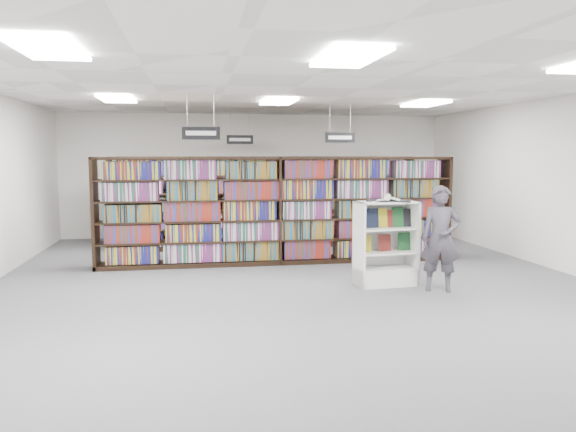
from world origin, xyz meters
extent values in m
plane|color=#4D4D52|center=(0.00, 0.00, 0.00)|extent=(12.00, 12.00, 0.00)
cube|color=white|center=(0.00, 0.00, 3.20)|extent=(10.00, 12.00, 0.10)
cube|color=white|center=(0.00, 6.00, 1.60)|extent=(10.00, 0.10, 3.20)
cube|color=white|center=(0.00, -6.00, 1.60)|extent=(10.00, 0.10, 3.20)
cube|color=white|center=(5.00, 0.00, 1.60)|extent=(0.10, 12.00, 3.20)
cube|color=black|center=(0.00, 2.00, 1.05)|extent=(7.00, 0.60, 2.10)
cube|color=maroon|center=(0.00, 2.00, 1.05)|extent=(6.88, 0.42, 1.98)
cube|color=black|center=(0.00, 4.00, 1.05)|extent=(7.00, 0.60, 2.10)
cube|color=maroon|center=(0.00, 4.00, 1.05)|extent=(6.88, 0.42, 1.98)
cube|color=black|center=(0.00, 5.70, 1.05)|extent=(7.00, 0.60, 2.10)
cube|color=maroon|center=(0.00, 5.70, 1.05)|extent=(6.88, 0.42, 1.98)
cylinder|color=#B2B2B7|center=(-1.73, 1.00, 2.91)|extent=(0.01, 0.01, 0.58)
cylinder|color=#B2B2B7|center=(-1.27, 1.00, 2.91)|extent=(0.01, 0.01, 0.58)
cube|color=black|center=(-1.50, 1.00, 2.51)|extent=(0.65, 0.02, 0.22)
cube|color=white|center=(-1.50, 0.99, 2.51)|extent=(0.52, 0.00, 0.08)
cylinder|color=#B2B2B7|center=(1.27, 3.00, 2.91)|extent=(0.01, 0.01, 0.58)
cylinder|color=#B2B2B7|center=(1.73, 3.00, 2.91)|extent=(0.01, 0.01, 0.58)
cube|color=black|center=(1.50, 3.00, 2.51)|extent=(0.65, 0.02, 0.22)
cube|color=white|center=(1.50, 2.99, 2.51)|extent=(0.52, 0.00, 0.08)
cylinder|color=#B2B2B7|center=(-0.73, 5.00, 2.91)|extent=(0.01, 0.01, 0.58)
cylinder|color=#B2B2B7|center=(-0.27, 5.00, 2.91)|extent=(0.01, 0.01, 0.58)
cube|color=black|center=(-0.50, 5.00, 2.51)|extent=(0.65, 0.02, 0.22)
cube|color=white|center=(-0.50, 4.99, 2.51)|extent=(0.52, 0.00, 0.08)
cube|color=white|center=(-3.00, -3.00, 3.16)|extent=(0.60, 1.20, 0.04)
cube|color=white|center=(0.00, -3.00, 3.16)|extent=(0.60, 1.20, 0.04)
cube|color=white|center=(-3.00, 2.00, 3.16)|extent=(0.60, 1.20, 0.04)
cube|color=white|center=(0.00, 2.00, 3.16)|extent=(0.60, 1.20, 0.04)
cube|color=white|center=(3.00, 2.00, 3.16)|extent=(0.60, 1.20, 0.04)
cube|color=white|center=(1.45, -0.18, 0.15)|extent=(1.03, 0.58, 0.30)
cube|color=white|center=(0.98, -0.22, 0.69)|extent=(0.08, 0.50, 1.39)
cube|color=white|center=(1.93, -0.13, 0.69)|extent=(0.08, 0.50, 1.39)
cube|color=white|center=(1.43, 0.06, 0.69)|extent=(0.99, 0.12, 1.39)
cube|color=white|center=(1.45, -0.18, 1.37)|extent=(1.03, 0.58, 0.03)
cube|color=white|center=(1.45, -0.18, 0.54)|extent=(0.95, 0.53, 0.02)
cube|color=white|center=(1.45, -0.18, 0.94)|extent=(0.95, 0.53, 0.02)
cube|color=black|center=(1.08, -0.16, 1.10)|extent=(0.20, 0.09, 0.30)
cube|color=black|center=(1.23, -0.15, 1.10)|extent=(0.20, 0.09, 0.30)
cube|color=gold|center=(1.38, -0.13, 1.10)|extent=(0.20, 0.09, 0.30)
cube|color=maroon|center=(1.53, -0.12, 1.10)|extent=(0.20, 0.09, 0.30)
cube|color=#195125|center=(1.67, -0.11, 1.10)|extent=(0.20, 0.09, 0.30)
cube|color=black|center=(1.82, -0.09, 1.10)|extent=(0.20, 0.09, 0.30)
cube|color=gold|center=(1.10, -0.16, 0.70)|extent=(0.22, 0.08, 0.28)
cube|color=maroon|center=(1.45, -0.13, 0.70)|extent=(0.22, 0.08, 0.28)
cube|color=#195125|center=(1.80, -0.09, 0.70)|extent=(0.22, 0.08, 0.28)
cube|color=black|center=(1.50, -0.14, 1.40)|extent=(0.81, 0.64, 0.02)
cube|color=white|center=(1.33, -0.14, 1.41)|extent=(0.43, 0.46, 0.06)
cube|color=white|center=(1.67, -0.14, 1.41)|extent=(0.43, 0.46, 0.08)
cylinder|color=white|center=(1.48, -0.14, 1.45)|extent=(0.22, 0.37, 0.10)
imported|color=#47424C|center=(2.16, -0.70, 0.83)|extent=(0.71, 0.59, 1.66)
camera|label=1|loc=(-1.64, -8.87, 2.14)|focal=35.00mm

